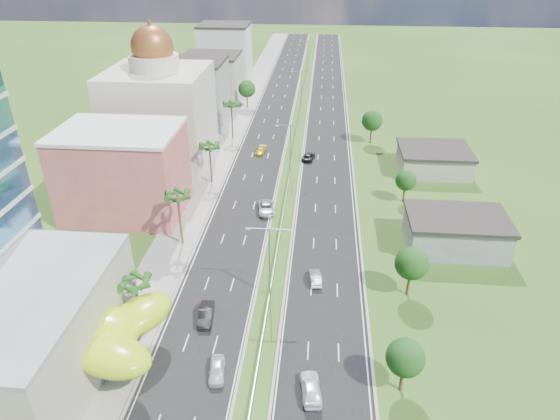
# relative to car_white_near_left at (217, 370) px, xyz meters

# --- Properties ---
(ground) EXTENTS (500.00, 500.00, 0.00)m
(ground) POSITION_rel_car_white_near_left_xyz_m (4.50, 4.71, -0.79)
(ground) COLOR #2D5119
(ground) RESTS_ON ground
(road_left) EXTENTS (11.00, 260.00, 0.04)m
(road_left) POSITION_rel_car_white_near_left_xyz_m (-3.00, 94.71, -0.77)
(road_left) COLOR black
(road_left) RESTS_ON ground
(road_right) EXTENTS (11.00, 260.00, 0.04)m
(road_right) POSITION_rel_car_white_near_left_xyz_m (12.00, 94.71, -0.77)
(road_right) COLOR black
(road_right) RESTS_ON ground
(sidewalk_left) EXTENTS (7.00, 260.00, 0.12)m
(sidewalk_left) POSITION_rel_car_white_near_left_xyz_m (-12.50, 94.71, -0.73)
(sidewalk_left) COLOR gray
(sidewalk_left) RESTS_ON ground
(median_guardrail) EXTENTS (0.10, 216.06, 0.76)m
(median_guardrail) POSITION_rel_car_white_near_left_xyz_m (4.50, 76.70, -0.17)
(median_guardrail) COLOR gray
(median_guardrail) RESTS_ON ground
(streetlight_median_b) EXTENTS (6.04, 0.25, 11.00)m
(streetlight_median_b) POSITION_rel_car_white_near_left_xyz_m (4.50, 14.71, 5.96)
(streetlight_median_b) COLOR gray
(streetlight_median_b) RESTS_ON ground
(streetlight_median_c) EXTENTS (6.04, 0.25, 11.00)m
(streetlight_median_c) POSITION_rel_car_white_near_left_xyz_m (4.50, 54.71, 5.96)
(streetlight_median_c) COLOR gray
(streetlight_median_c) RESTS_ON ground
(streetlight_median_d) EXTENTS (6.04, 0.25, 11.00)m
(streetlight_median_d) POSITION_rel_car_white_near_left_xyz_m (4.50, 99.71, 5.96)
(streetlight_median_d) COLOR gray
(streetlight_median_d) RESTS_ON ground
(streetlight_median_e) EXTENTS (6.04, 0.25, 11.00)m
(streetlight_median_e) POSITION_rel_car_white_near_left_xyz_m (4.50, 144.71, 5.96)
(streetlight_median_e) COLOR gray
(streetlight_median_e) RESTS_ON ground
(lime_canopy) EXTENTS (18.00, 15.00, 7.40)m
(lime_canopy) POSITION_rel_car_white_near_left_xyz_m (-15.50, 0.71, 4.20)
(lime_canopy) COLOR #ABD614
(lime_canopy) RESTS_ON ground
(pink_shophouse) EXTENTS (20.00, 15.00, 15.00)m
(pink_shophouse) POSITION_rel_car_white_near_left_xyz_m (-23.50, 36.71, 6.71)
(pink_shophouse) COLOR #BF4E50
(pink_shophouse) RESTS_ON ground
(domed_building) EXTENTS (20.00, 20.00, 28.70)m
(domed_building) POSITION_rel_car_white_near_left_xyz_m (-23.50, 59.71, 10.57)
(domed_building) COLOR beige
(domed_building) RESTS_ON ground
(midrise_grey) EXTENTS (16.00, 15.00, 16.00)m
(midrise_grey) POSITION_rel_car_white_near_left_xyz_m (-22.50, 84.71, 7.21)
(midrise_grey) COLOR gray
(midrise_grey) RESTS_ON ground
(midrise_beige) EXTENTS (16.00, 15.00, 13.00)m
(midrise_beige) POSITION_rel_car_white_near_left_xyz_m (-22.50, 106.71, 5.71)
(midrise_beige) COLOR #A49C87
(midrise_beige) RESTS_ON ground
(midrise_white) EXTENTS (16.00, 15.00, 18.00)m
(midrise_white) POSITION_rel_car_white_near_left_xyz_m (-22.50, 129.71, 8.21)
(midrise_white) COLOR silver
(midrise_white) RESTS_ON ground
(shed_near) EXTENTS (15.00, 10.00, 5.00)m
(shed_near) POSITION_rel_car_white_near_left_xyz_m (32.50, 29.71, 1.71)
(shed_near) COLOR gray
(shed_near) RESTS_ON ground
(shed_far) EXTENTS (14.00, 12.00, 4.40)m
(shed_far) POSITION_rel_car_white_near_left_xyz_m (34.50, 59.71, 1.41)
(shed_far) COLOR #A49C87
(shed_far) RESTS_ON ground
(palm_tree_b) EXTENTS (3.60, 3.60, 8.10)m
(palm_tree_b) POSITION_rel_car_white_near_left_xyz_m (-11.00, 6.71, 6.28)
(palm_tree_b) COLOR #47301C
(palm_tree_b) RESTS_ON ground
(palm_tree_c) EXTENTS (3.60, 3.60, 9.60)m
(palm_tree_c) POSITION_rel_car_white_near_left_xyz_m (-11.00, 26.71, 7.71)
(palm_tree_c) COLOR #47301C
(palm_tree_c) RESTS_ON ground
(palm_tree_d) EXTENTS (3.60, 3.60, 8.60)m
(palm_tree_d) POSITION_rel_car_white_near_left_xyz_m (-11.00, 49.71, 6.76)
(palm_tree_d) COLOR #47301C
(palm_tree_d) RESTS_ON ground
(palm_tree_e) EXTENTS (3.60, 3.60, 9.40)m
(palm_tree_e) POSITION_rel_car_white_near_left_xyz_m (-11.00, 74.71, 7.52)
(palm_tree_e) COLOR #47301C
(palm_tree_e) RESTS_ON ground
(leafy_tree_lfar) EXTENTS (4.90, 4.90, 8.05)m
(leafy_tree_lfar) POSITION_rel_car_white_near_left_xyz_m (-11.00, 99.71, 4.79)
(leafy_tree_lfar) COLOR #47301C
(leafy_tree_lfar) RESTS_ON ground
(leafy_tree_ra) EXTENTS (4.20, 4.20, 6.90)m
(leafy_tree_ra) POSITION_rel_car_white_near_left_xyz_m (20.50, -0.29, 3.99)
(leafy_tree_ra) COLOR #47301C
(leafy_tree_ra) RESTS_ON ground
(leafy_tree_rb) EXTENTS (4.55, 4.55, 7.47)m
(leafy_tree_rb) POSITION_rel_car_white_near_left_xyz_m (23.50, 16.71, 4.39)
(leafy_tree_rb) COLOR #47301C
(leafy_tree_rb) RESTS_ON ground
(leafy_tree_rc) EXTENTS (3.85, 3.85, 6.33)m
(leafy_tree_rc) POSITION_rel_car_white_near_left_xyz_m (26.50, 44.71, 3.59)
(leafy_tree_rc) COLOR #47301C
(leafy_tree_rc) RESTS_ON ground
(leafy_tree_rd) EXTENTS (4.90, 4.90, 8.05)m
(leafy_tree_rd) POSITION_rel_car_white_near_left_xyz_m (22.50, 74.71, 4.79)
(leafy_tree_rd) COLOR #47301C
(leafy_tree_rd) RESTS_ON ground
(car_white_near_left) EXTENTS (2.38, 4.59, 1.49)m
(car_white_near_left) POSITION_rel_car_white_near_left_xyz_m (0.00, 0.00, 0.00)
(car_white_near_left) COLOR silver
(car_white_near_left) RESTS_ON road_left
(car_dark_left) EXTENTS (2.24, 5.17, 1.66)m
(car_dark_left) POSITION_rel_car_white_near_left_xyz_m (-3.24, 9.13, 0.08)
(car_dark_left) COLOR black
(car_dark_left) RESTS_ON road_left
(car_silver_mid_left) EXTENTS (3.61, 6.20, 1.62)m
(car_silver_mid_left) POSITION_rel_car_white_near_left_xyz_m (1.30, 38.42, 0.07)
(car_silver_mid_left) COLOR #A9ACB1
(car_silver_mid_left) RESTS_ON road_left
(car_yellow_far_left) EXTENTS (2.39, 4.73, 1.32)m
(car_yellow_far_left) POSITION_rel_car_white_near_left_xyz_m (-3.01, 65.75, -0.09)
(car_yellow_far_left) COLOR gold
(car_yellow_far_left) RESTS_ON road_left
(car_white_near_right) EXTENTS (2.81, 5.43, 1.77)m
(car_white_near_right) POSITION_rel_car_white_near_left_xyz_m (10.69, -1.76, 0.14)
(car_white_near_right) COLOR white
(car_white_near_right) RESTS_ON road_right
(car_silver_right) EXTENTS (2.02, 4.44, 1.41)m
(car_silver_right) POSITION_rel_car_white_near_left_xyz_m (10.67, 18.47, -0.04)
(car_silver_right) COLOR #93979A
(car_silver_right) RESTS_ON road_right
(car_dark_far_right) EXTENTS (3.14, 5.33, 1.39)m
(car_dark_far_right) POSITION_rel_car_white_near_left_xyz_m (8.03, 63.25, -0.05)
(car_dark_far_right) COLOR black
(car_dark_far_right) RESTS_ON road_right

